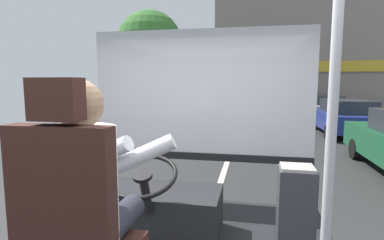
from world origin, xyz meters
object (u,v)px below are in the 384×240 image
(fare_box, at_px, (295,220))
(parked_car_silver, at_px, (321,107))
(bus_driver, at_px, (88,185))
(parked_car_charcoal, at_px, (303,100))
(handrail_pole, at_px, (330,163))
(parked_car_blue, at_px, (345,117))
(steering_console, at_px, (159,209))

(fare_box, bearing_deg, parked_car_silver, 77.67)
(bus_driver, bearing_deg, parked_car_charcoal, 78.62)
(handrail_pole, relative_size, parked_car_blue, 0.52)
(bus_driver, relative_size, parked_car_charcoal, 0.20)
(bus_driver, bearing_deg, fare_box, 35.78)
(parked_car_blue, bearing_deg, fare_box, -107.14)
(fare_box, relative_size, parked_car_silver, 0.18)
(handrail_pole, bearing_deg, parked_car_silver, 78.31)
(parked_car_charcoal, bearing_deg, handrail_pole, -98.55)
(fare_box, distance_m, parked_car_charcoal, 21.77)
(parked_car_blue, relative_size, parked_car_charcoal, 0.90)
(parked_car_silver, bearing_deg, fare_box, -102.33)
(parked_car_silver, distance_m, parked_car_charcoal, 6.21)
(steering_console, relative_size, fare_box, 1.41)
(steering_console, bearing_deg, fare_box, -17.48)
(bus_driver, xyz_separation_m, fare_box, (1.12, 0.81, -0.45))
(fare_box, xyz_separation_m, parked_car_blue, (3.12, 10.12, -0.31))
(parked_car_blue, bearing_deg, parked_car_charcoal, 88.75)
(parked_car_charcoal, bearing_deg, bus_driver, -101.38)
(fare_box, relative_size, parked_car_blue, 0.20)
(fare_box, distance_m, parked_car_silver, 15.66)
(bus_driver, xyz_separation_m, parked_car_blue, (4.24, 10.93, -0.76))
(handrail_pole, height_order, parked_car_blue, handrail_pole)
(steering_console, distance_m, handrail_pole, 1.78)
(steering_console, relative_size, handrail_pole, 0.55)
(parked_car_blue, distance_m, parked_car_charcoal, 11.38)
(steering_console, bearing_deg, parked_car_blue, 66.53)
(handrail_pole, distance_m, parked_car_charcoal, 22.53)
(steering_console, height_order, parked_car_blue, steering_console)
(bus_driver, bearing_deg, parked_car_silver, 74.50)
(steering_console, xyz_separation_m, handrail_pole, (1.14, -1.11, 0.78))
(bus_driver, relative_size, parked_car_blue, 0.22)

